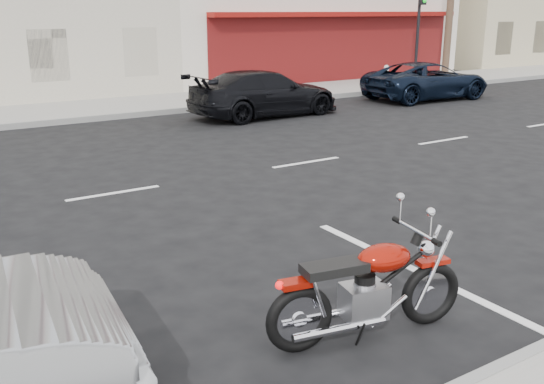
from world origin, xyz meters
The scene contains 6 objects.
ground centered at (0.00, 0.00, 0.00)m, with size 120.00×120.00×0.00m, color black.
traffic_light centered at (13.50, 8.33, 2.56)m, with size 0.26×0.30×3.80m.
fire_hydrant centered at (12.00, 8.50, 0.53)m, with size 0.20×0.20×0.72m.
motorcycle centered at (-0.79, -5.99, 0.47)m, with size 2.02×0.75×1.02m.
suv_far centered at (10.77, 5.15, 0.63)m, with size 2.11×4.57×1.27m, color black.
car_far centered at (4.24, 5.19, 0.66)m, with size 1.85×4.56×1.32m, color black.
Camera 1 is at (-5.00, -9.67, 2.97)m, focal length 40.00 mm.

